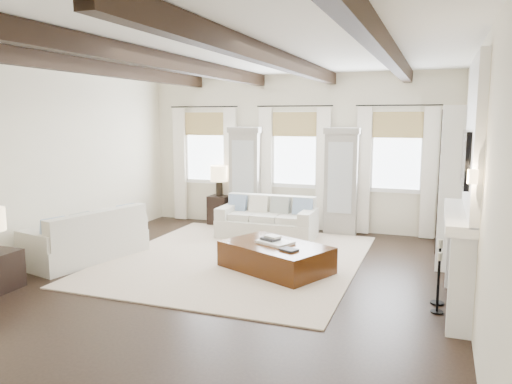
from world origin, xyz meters
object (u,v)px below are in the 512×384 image
(side_table_back, at_px, (220,210))
(sofa_back, at_px, (267,221))
(ottoman, at_px, (276,257))
(sofa_left, at_px, (88,240))

(side_table_back, bearing_deg, sofa_back, -29.15)
(ottoman, bearing_deg, sofa_left, -145.78)
(sofa_back, xyz_separation_m, ottoman, (0.81, -1.98, -0.11))
(sofa_back, bearing_deg, sofa_left, -132.07)
(ottoman, bearing_deg, side_table_back, 153.34)
(sofa_back, height_order, side_table_back, sofa_back)
(sofa_left, xyz_separation_m, ottoman, (3.06, 0.50, -0.13))
(ottoman, height_order, side_table_back, side_table_back)
(sofa_left, bearing_deg, sofa_back, 47.93)
(sofa_back, relative_size, ottoman, 1.19)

